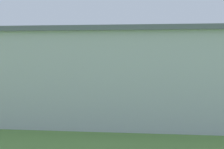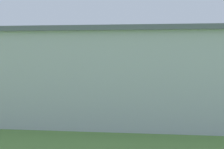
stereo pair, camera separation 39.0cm
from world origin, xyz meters
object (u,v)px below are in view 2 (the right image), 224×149
at_px(person_by_parked_cars, 13,85).
at_px(hangar, 159,73).
at_px(windsock, 218,55).
at_px(person_near_hangar_door, 51,86).
at_px(biplane, 90,69).

bearing_deg(person_by_parked_cars, hangar, 139.65).
bearing_deg(windsock, person_near_hangar_door, 48.32).
distance_m(biplane, person_by_parked_cars, 11.57).
relative_size(hangar, person_near_hangar_door, 23.43).
bearing_deg(hangar, windsock, -105.58).
bearing_deg(biplane, windsock, -132.51).
bearing_deg(person_by_parked_cars, person_near_hangar_door, 178.57).
bearing_deg(biplane, person_by_parked_cars, 29.21).
bearing_deg(biplane, hangar, 114.03).
bearing_deg(person_by_parked_cars, biplane, -150.79).
distance_m(hangar, person_near_hangar_door, 22.33).
relative_size(person_by_parked_cars, windsock, 0.31).
relative_size(biplane, windsock, 1.38).
height_order(person_near_hangar_door, windsock, windsock).
xyz_separation_m(biplane, windsock, (-23.45, -25.58, 2.06)).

